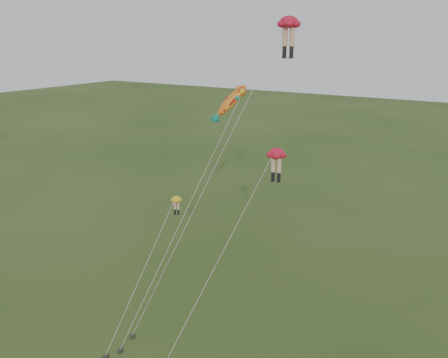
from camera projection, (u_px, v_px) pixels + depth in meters
The scene contains 5 objects.
ground at pixel (149, 346), 35.25m from camera, with size 300.00×300.00×0.00m, color #274017.
legs_kite_red_high at pixel (286, 30), 32.35m from camera, with size 8.98×8.81×22.37m.
legs_kite_red_mid at pixel (275, 159), 35.01m from camera, with size 3.52×12.01×13.55m.
legs_kite_yellow at pixel (172, 209), 37.39m from camera, with size 1.13×8.59×9.50m.
fish_kite at pixel (231, 102), 38.14m from camera, with size 3.47×12.90×17.75m.
Camera 1 is at (20.78, -22.95, 21.27)m, focal length 40.00 mm.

